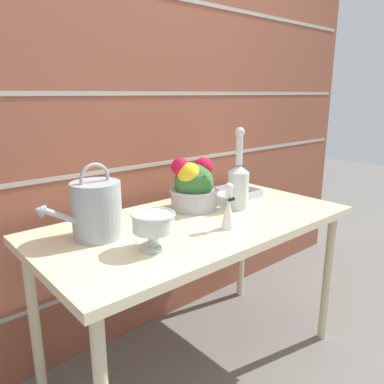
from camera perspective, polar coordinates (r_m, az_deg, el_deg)
name	(u,v)px	position (r m, az deg, el deg)	size (l,w,h in m)	color
ground_plane	(197,362)	(2.02, 0.73, -24.49)	(12.00, 12.00, 0.00)	slate
brick_wall	(137,130)	(1.95, -8.45, 9.32)	(3.60, 0.08, 2.20)	brown
patio_table	(197,234)	(1.68, 0.80, -6.40)	(1.41, 0.71, 0.74)	beige
watering_can	(96,209)	(1.47, -14.41, -2.57)	(0.33, 0.19, 0.29)	#9EA3A8
crystal_pedestal_bowl	(153,224)	(1.33, -5.92, -4.91)	(0.16, 0.16, 0.14)	silver
flower_planter	(193,186)	(1.78, 0.22, 0.89)	(0.24, 0.24, 0.25)	#ADADB2
glass_decanter	(239,183)	(1.80, 7.10, 1.42)	(0.10, 0.10, 0.39)	silver
figurine_vase	(228,210)	(1.54, 5.57, -2.76)	(0.06, 0.06, 0.19)	white
wire_tray	(231,195)	(2.02, 5.98, -0.48)	(0.28, 0.21, 0.04)	#B7B7BC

